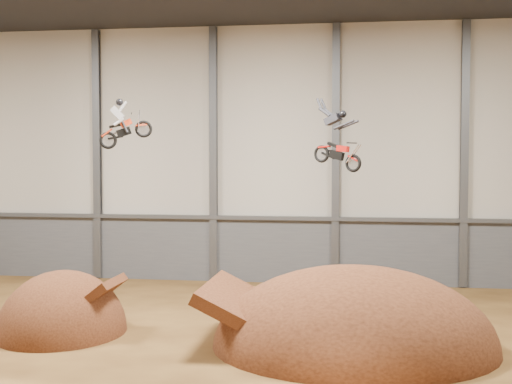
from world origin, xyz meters
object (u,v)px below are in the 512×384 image
at_px(landing_ramp, 354,348).
at_px(fmx_rider_b, 336,135).
at_px(fmx_rider_a, 129,118).
at_px(takeoff_ramp, 62,333).

distance_m(landing_ramp, fmx_rider_b, 8.36).
height_order(landing_ramp, fmx_rider_b, fmx_rider_b).
height_order(landing_ramp, fmx_rider_a, fmx_rider_a).
bearing_deg(landing_ramp, fmx_rider_a, 169.41).
distance_m(takeoff_ramp, fmx_rider_a, 8.84).
relative_size(takeoff_ramp, landing_ramp, 0.55).
relative_size(landing_ramp, fmx_rider_a, 4.83).
bearing_deg(landing_ramp, fmx_rider_b, 105.15).
bearing_deg(landing_ramp, takeoff_ramp, 177.78).
bearing_deg(fmx_rider_b, takeoff_ramp, -136.62).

